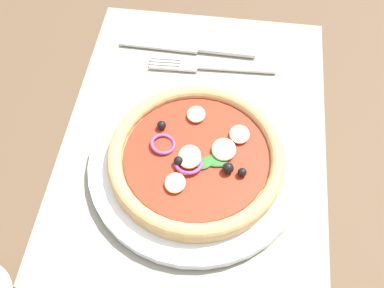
{
  "coord_description": "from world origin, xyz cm",
  "views": [
    {
      "loc": [
        -32.53,
        -4.1,
        50.5
      ],
      "look_at": [
        -0.77,
        0.0,
        2.65
      ],
      "focal_mm": 44.23,
      "sensor_mm": 36.0,
      "label": 1
    }
  ],
  "objects_px": {
    "plate": "(196,164)",
    "pizza": "(196,156)",
    "fork": "(205,66)",
    "knife": "(186,47)"
  },
  "relations": [
    {
      "from": "plate",
      "to": "pizza",
      "type": "bearing_deg",
      "value": -54.38
    },
    {
      "from": "pizza",
      "to": "plate",
      "type": "bearing_deg",
      "value": 125.62
    },
    {
      "from": "plate",
      "to": "fork",
      "type": "height_order",
      "value": "plate"
    },
    {
      "from": "pizza",
      "to": "knife",
      "type": "relative_size",
      "value": 1.06
    },
    {
      "from": "fork",
      "to": "knife",
      "type": "bearing_deg",
      "value": -49.31
    },
    {
      "from": "pizza",
      "to": "fork",
      "type": "distance_m",
      "value": 0.17
    },
    {
      "from": "knife",
      "to": "plate",
      "type": "bearing_deg",
      "value": 102.4
    },
    {
      "from": "pizza",
      "to": "fork",
      "type": "relative_size",
      "value": 1.18
    },
    {
      "from": "pizza",
      "to": "knife",
      "type": "height_order",
      "value": "pizza"
    },
    {
      "from": "fork",
      "to": "plate",
      "type": "bearing_deg",
      "value": 90.18
    }
  ]
}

